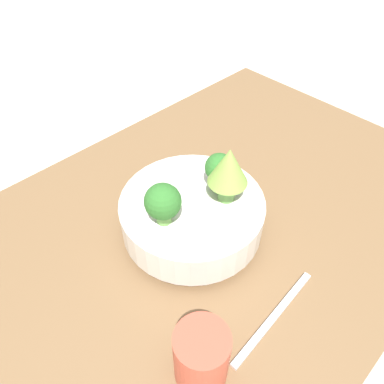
# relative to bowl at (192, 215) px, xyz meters

# --- Properties ---
(ground_plane) EXTENTS (6.00, 6.00, 0.00)m
(ground_plane) POSITION_rel_bowl_xyz_m (0.02, -0.00, -0.08)
(ground_plane) COLOR beige
(table) EXTENTS (1.01, 0.64, 0.04)m
(table) POSITION_rel_bowl_xyz_m (0.02, -0.00, -0.06)
(table) COLOR brown
(table) RESTS_ON ground_plane
(bowl) EXTENTS (0.23, 0.23, 0.07)m
(bowl) POSITION_rel_bowl_xyz_m (0.00, 0.00, 0.00)
(bowl) COLOR silver
(bowl) RESTS_ON table
(broccoli_floret_left) EXTENTS (0.05, 0.05, 0.07)m
(broccoli_floret_left) POSITION_rel_bowl_xyz_m (-0.06, 0.00, 0.07)
(broccoli_floret_left) COLOR #6BA34C
(broccoli_floret_left) RESTS_ON bowl
(broccoli_floret_right) EXTENTS (0.05, 0.05, 0.06)m
(broccoli_floret_right) POSITION_rel_bowl_xyz_m (0.05, -0.01, 0.07)
(broccoli_floret_right) COLOR #6BA34C
(broccoli_floret_right) RESTS_ON bowl
(romanesco_piece_near) EXTENTS (0.06, 0.06, 0.10)m
(romanesco_piece_near) POSITION_rel_bowl_xyz_m (0.04, -0.03, 0.09)
(romanesco_piece_near) COLOR #609347
(romanesco_piece_near) RESTS_ON bowl
(cup) EXTENTS (0.07, 0.07, 0.09)m
(cup) POSITION_rel_bowl_xyz_m (-0.15, -0.17, 0.01)
(cup) COLOR #C64C38
(cup) RESTS_ON table
(fork) EXTENTS (0.18, 0.02, 0.01)m
(fork) POSITION_rel_bowl_xyz_m (-0.03, -0.19, -0.04)
(fork) COLOR silver
(fork) RESTS_ON table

